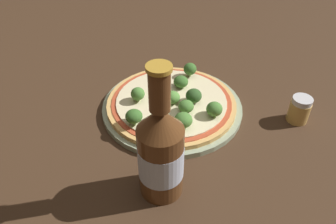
{
  "coord_description": "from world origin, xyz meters",
  "views": [
    {
      "loc": [
        0.46,
        -0.31,
        0.44
      ],
      "look_at": [
        0.06,
        -0.07,
        0.06
      ],
      "focal_mm": 35.0,
      "sensor_mm": 36.0,
      "label": 1
    }
  ],
  "objects": [
    {
      "name": "ground_plane",
      "position": [
        0.0,
        0.0,
        0.0
      ],
      "size": [
        3.0,
        3.0,
        0.0
      ],
      "primitive_type": "plane",
      "color": "#3D2819"
    },
    {
      "name": "broccoli_floret_4",
      "position": [
        0.02,
        0.01,
        0.04
      ],
      "size": [
        0.03,
        0.03,
        0.03
      ],
      "color": "#89A866",
      "rests_on": "pizza"
    },
    {
      "name": "broccoli_floret_3",
      "position": [
        0.08,
        0.02,
        0.04
      ],
      "size": [
        0.03,
        0.03,
        0.03
      ],
      "color": "#89A866",
      "rests_on": "pizza"
    },
    {
      "name": "broccoli_floret_6",
      "position": [
        -0.0,
        -0.03,
        0.04
      ],
      "size": [
        0.03,
        0.03,
        0.03
      ],
      "color": "#89A866",
      "rests_on": "pizza"
    },
    {
      "name": "broccoli_floret_8",
      "position": [
        0.07,
        -0.05,
        0.04
      ],
      "size": [
        0.04,
        0.04,
        0.03
      ],
      "color": "#89A866",
      "rests_on": "pizza"
    },
    {
      "name": "pizza",
      "position": [
        -0.01,
        -0.03,
        0.02
      ],
      "size": [
        0.27,
        0.27,
        0.01
      ],
      "color": "tan",
      "rests_on": "plate"
    },
    {
      "name": "broccoli_floret_7",
      "position": [
        0.02,
        -0.13,
        0.04
      ],
      "size": [
        0.03,
        0.03,
        0.03
      ],
      "color": "#89A866",
      "rests_on": "pizza"
    },
    {
      "name": "broccoli_floret_0",
      "position": [
        -0.04,
        0.02,
        0.04
      ],
      "size": [
        0.03,
        0.03,
        0.03
      ],
      "color": "#89A866",
      "rests_on": "pizza"
    },
    {
      "name": "beer_bottle",
      "position": [
        0.16,
        -0.15,
        0.09
      ],
      "size": [
        0.07,
        0.07,
        0.24
      ],
      "color": "#563319",
      "rests_on": "ground_plane"
    },
    {
      "name": "plate",
      "position": [
        -0.01,
        -0.02,
        0.01
      ],
      "size": [
        0.3,
        0.3,
        0.01
      ],
      "color": "#93A384",
      "rests_on": "ground_plane"
    },
    {
      "name": "broccoli_floret_2",
      "position": [
        -0.07,
        0.06,
        0.05
      ],
      "size": [
        0.03,
        0.03,
        0.03
      ],
      "color": "#89A866",
      "rests_on": "pizza"
    },
    {
      "name": "broccoli_floret_1",
      "position": [
        0.04,
        -0.02,
        0.04
      ],
      "size": [
        0.03,
        0.03,
        0.02
      ],
      "color": "#89A866",
      "rests_on": "pizza"
    },
    {
      "name": "pepper_shaker",
      "position": [
        0.15,
        0.18,
        0.03
      ],
      "size": [
        0.04,
        0.04,
        0.06
      ],
      "color": "tan",
      "rests_on": "ground_plane"
    },
    {
      "name": "broccoli_floret_5",
      "position": [
        -0.04,
        -0.09,
        0.04
      ],
      "size": [
        0.03,
        0.03,
        0.03
      ],
      "color": "#89A866",
      "rests_on": "pizza"
    }
  ]
}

